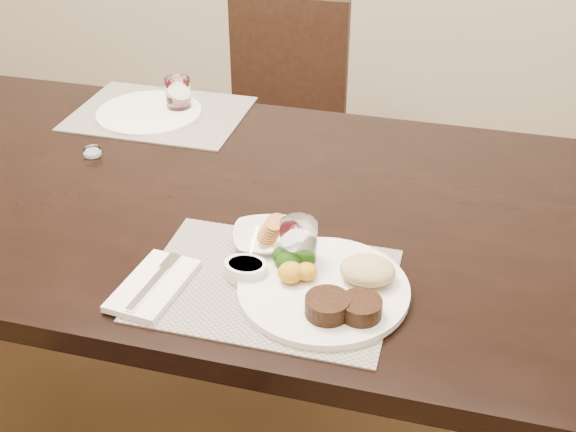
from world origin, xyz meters
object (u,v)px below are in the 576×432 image
(chair_far, at_px, (281,118))
(far_plate, at_px, (149,113))
(cracker_bowl, at_px, (267,238))
(steak_knife, at_px, (336,321))
(wine_glass_near, at_px, (298,247))
(dinner_plate, at_px, (331,287))

(chair_far, xyz_separation_m, far_plate, (-0.21, -0.59, 0.26))
(cracker_bowl, bearing_deg, chair_far, 104.06)
(steak_knife, xyz_separation_m, wine_glass_near, (-0.10, 0.15, 0.04))
(dinner_plate, xyz_separation_m, cracker_bowl, (-0.16, 0.12, 0.00))
(steak_knife, bearing_deg, chair_far, 135.97)
(cracker_bowl, xyz_separation_m, far_plate, (-0.48, 0.51, -0.01))
(wine_glass_near, distance_m, far_plate, 0.79)
(wine_glass_near, bearing_deg, far_plate, 135.09)
(far_plate, bearing_deg, wine_glass_near, -44.91)
(chair_far, bearing_deg, far_plate, -109.34)
(cracker_bowl, height_order, far_plate, cracker_bowl)
(wine_glass_near, relative_size, far_plate, 0.35)
(chair_far, relative_size, steak_knife, 4.03)
(dinner_plate, relative_size, cracker_bowl, 1.84)
(chair_far, distance_m, cracker_bowl, 1.17)
(cracker_bowl, distance_m, wine_glass_near, 0.09)
(dinner_plate, bearing_deg, chair_far, 93.05)
(chair_far, bearing_deg, cracker_bowl, -75.94)
(steak_knife, relative_size, far_plate, 0.79)
(chair_far, distance_m, wine_glass_near, 1.24)
(steak_knife, height_order, far_plate, same)
(steak_knife, bearing_deg, cracker_bowl, 159.58)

